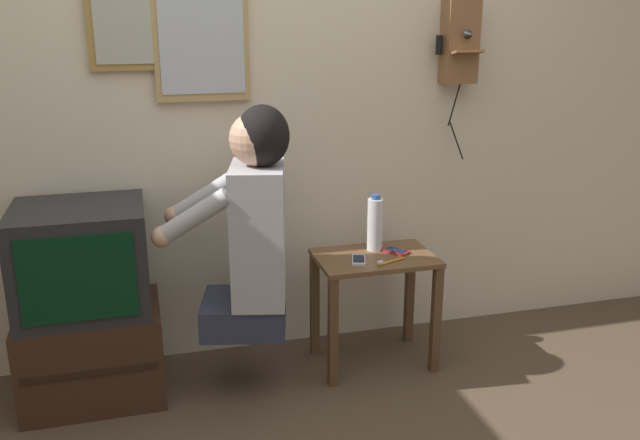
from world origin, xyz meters
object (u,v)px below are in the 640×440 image
Objects in this scene: cell_phone_spare at (396,251)px; wall_phone_antique at (460,39)px; television at (82,259)px; person at (252,223)px; wall_mirror at (201,22)px; framed_picture at (137,22)px; water_bottle at (375,224)px; cell_phone_held at (359,260)px; toothbrush at (389,262)px.

wall_phone_antique is at bearing -3.55° from cell_phone_spare.
person is at bearing -10.68° from television.
person is 1.46× the size of wall_mirror.
wall_mirror is at bearing 23.57° from television.
framed_picture is 1.55× the size of water_bottle.
person reaches higher than television.
television is at bearing -178.87° from water_bottle.
cell_phone_spare is at bearing -37.86° from water_bottle.
cell_phone_held is (1.19, -0.10, -0.09)m from television.
cell_phone_held is (0.49, 0.03, -0.22)m from person.
framed_picture reaches higher than toothbrush.
wall_mirror is 1.26m from cell_phone_held.
toothbrush is at bearing -28.79° from wall_mirror.
cell_phone_spare is (0.69, 0.09, -0.22)m from person.
cell_phone_spare is at bearing 35.14° from cell_phone_held.
cell_phone_spare is (1.40, -0.04, -0.09)m from television.
cell_phone_spare is 0.16m from water_bottle.
framed_picture is 3.09× the size of cell_phone_spare.
cell_phone_spare is at bearing -14.83° from framed_picture.
cell_phone_held is 0.22m from water_bottle.
wall_mirror is at bearing 163.40° from water_bottle.
television is 3.94× the size of cell_phone_spare.
water_bottle is (1.01, -0.23, -0.92)m from framed_picture.
person is 6.40× the size of toothbrush.
wall_phone_antique is 1.22m from wall_mirror.
television reaches higher than toothbrush.
wall_mirror is 4.95× the size of cell_phone_held.
wall_phone_antique is 3.04× the size of water_bottle.
water_bottle is (0.75, -0.22, -0.91)m from wall_mirror.
cell_phone_held is 0.22m from cell_phone_spare.
person reaches higher than water_bottle.
wall_mirror is (0.57, 0.25, 0.95)m from television.
wall_mirror is at bearing -0.68° from framed_picture.
water_bottle reaches higher than cell_phone_spare.
cell_phone_held is 0.14m from toothbrush.
person is 7.24× the size of cell_phone_spare.
wall_mirror reaches higher than toothbrush.
cell_phone_held is at bearing -133.55° from water_bottle.
cell_phone_held is at bearing -21.73° from framed_picture.
toothbrush reaches higher than cell_phone_held.
television is 1.13m from wall_mirror.
wall_mirror is (-0.14, 0.38, 0.81)m from person.
wall_mirror is 1.20m from water_bottle.
framed_picture is 1.51m from toothbrush.
framed_picture is 3.07× the size of cell_phone_held.
wall_phone_antique is at bearing -59.22° from person.
cell_phone_spare is at bearing -147.69° from wall_phone_antique.
person reaches higher than cell_phone_spare.
framed_picture is at bearing 129.31° from cell_phone_spare.
water_bottle reaches higher than toothbrush.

